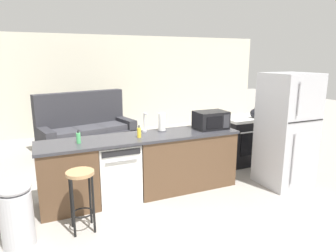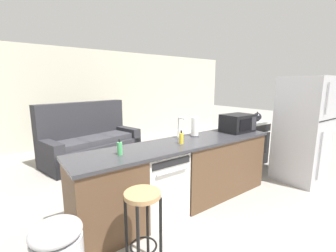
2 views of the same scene
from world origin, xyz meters
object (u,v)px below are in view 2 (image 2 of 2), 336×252
(refrigerator, at_px, (303,130))
(kettle, at_px, (257,117))
(bar_stool, at_px, (143,214))
(soap_bottle, at_px, (181,138))
(dishwasher, at_px, (158,183))
(couch, at_px, (90,143))
(paper_towel_roll, at_px, (195,127))
(stove_range, at_px, (246,142))
(microwave, at_px, (237,123))
(dish_soap_bottle, at_px, (120,148))

(refrigerator, height_order, kettle, refrigerator)
(kettle, relative_size, bar_stool, 0.28)
(soap_bottle, bearing_deg, dishwasher, 169.47)
(dishwasher, bearing_deg, couch, 90.80)
(soap_bottle, relative_size, couch, 0.08)
(paper_towel_roll, bearing_deg, bar_stool, -148.99)
(stove_range, relative_size, bar_stool, 1.22)
(bar_stool, bearing_deg, dishwasher, 47.97)
(dishwasher, relative_size, microwave, 1.68)
(bar_stool, bearing_deg, paper_towel_roll, 31.01)
(dishwasher, distance_m, stove_range, 2.66)
(refrigerator, xyz_separation_m, couch, (-2.64, 3.20, -0.50))
(paper_towel_roll, distance_m, soap_bottle, 0.51)
(kettle, xyz_separation_m, bar_stool, (-3.35, -1.07, -0.45))
(microwave, bearing_deg, couch, 120.81)
(stove_range, distance_m, microwave, 1.33)
(stove_range, xyz_separation_m, paper_towel_roll, (-1.83, -0.38, 0.59))
(soap_bottle, height_order, bar_stool, soap_bottle)
(paper_towel_roll, xyz_separation_m, kettle, (2.00, 0.25, -0.05))
(paper_towel_roll, height_order, kettle, paper_towel_roll)
(microwave, relative_size, paper_towel_roll, 1.77)
(paper_towel_roll, height_order, soap_bottle, paper_towel_roll)
(refrigerator, bearing_deg, kettle, 80.15)
(stove_range, bearing_deg, paper_towel_roll, -168.25)
(stove_range, height_order, refrigerator, refrigerator)
(paper_towel_roll, bearing_deg, microwave, -12.38)
(paper_towel_roll, distance_m, kettle, 2.01)
(bar_stool, bearing_deg, couch, 80.61)
(stove_range, distance_m, kettle, 0.57)
(dish_soap_bottle, bearing_deg, kettle, 7.77)
(microwave, distance_m, kettle, 1.30)
(dish_soap_bottle, bearing_deg, bar_stool, -97.32)
(kettle, height_order, couch, couch)
(soap_bottle, relative_size, bar_stool, 0.24)
(paper_towel_roll, xyz_separation_m, couch, (-0.81, 2.48, -0.64))
(microwave, xyz_separation_m, dish_soap_bottle, (-2.05, -0.02, -0.07))
(microwave, xyz_separation_m, paper_towel_roll, (-0.77, 0.17, -0.00))
(stove_range, relative_size, microwave, 1.80)
(dishwasher, distance_m, bar_stool, 0.88)
(kettle, bearing_deg, stove_range, 143.32)
(dishwasher, height_order, kettle, kettle)
(paper_towel_roll, relative_size, dish_soap_bottle, 1.60)
(kettle, distance_m, bar_stool, 3.55)
(dishwasher, xyz_separation_m, dish_soap_bottle, (-0.50, -0.02, 0.55))
(stove_range, xyz_separation_m, refrigerator, (-0.00, -1.10, 0.44))
(dishwasher, relative_size, refrigerator, 0.47)
(dishwasher, distance_m, refrigerator, 2.70)
(dishwasher, relative_size, kettle, 4.10)
(dishwasher, xyz_separation_m, paper_towel_roll, (0.77, 0.17, 0.62))
(dish_soap_bottle, xyz_separation_m, kettle, (3.27, 0.45, 0.01))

